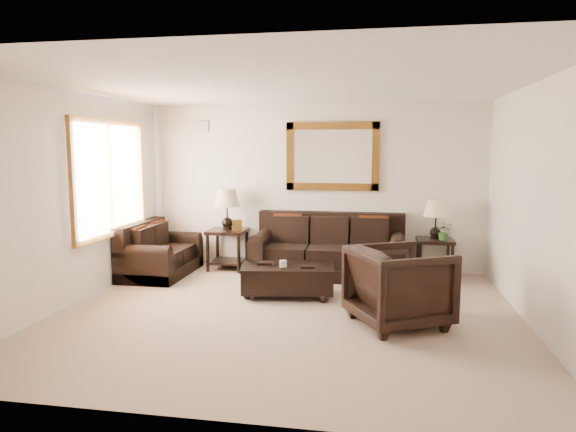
% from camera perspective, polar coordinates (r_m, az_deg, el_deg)
% --- Properties ---
extents(room, '(5.51, 5.01, 2.71)m').
position_cam_1_polar(room, '(5.98, -0.19, 1.57)').
color(room, '#87715D').
rests_on(room, ground).
extents(window, '(0.07, 1.96, 1.66)m').
position_cam_1_polar(window, '(7.74, -19.08, 3.96)').
color(window, white).
rests_on(window, room).
extents(mirror, '(1.50, 0.06, 1.10)m').
position_cam_1_polar(mirror, '(8.35, 4.95, 6.61)').
color(mirror, '#47260E').
rests_on(mirror, room).
extents(air_vent, '(0.25, 0.02, 0.18)m').
position_cam_1_polar(air_vent, '(8.85, -9.65, 9.81)').
color(air_vent, '#999999').
rests_on(air_vent, room).
extents(sofa, '(2.34, 1.01, 0.96)m').
position_cam_1_polar(sofa, '(8.09, 4.57, -4.13)').
color(sofa, black).
rests_on(sofa, room).
extents(loveseat, '(0.87, 1.47, 0.83)m').
position_cam_1_polar(loveseat, '(8.35, -14.28, -4.27)').
color(loveseat, black).
rests_on(loveseat, room).
extents(end_table_left, '(0.60, 0.60, 1.33)m').
position_cam_1_polar(end_table_left, '(8.44, -6.76, -0.12)').
color(end_table_left, black).
rests_on(end_table_left, room).
extents(end_table_right, '(0.55, 0.55, 1.20)m').
position_cam_1_polar(end_table_right, '(8.17, 16.07, -1.15)').
color(end_table_right, black).
rests_on(end_table_right, room).
extents(coffee_table, '(1.30, 0.82, 0.52)m').
position_cam_1_polar(coffee_table, '(6.94, -0.03, -6.80)').
color(coffee_table, black).
rests_on(coffee_table, room).
extents(armchair, '(1.23, 1.26, 0.98)m').
position_cam_1_polar(armchair, '(5.88, 12.24, -7.23)').
color(armchair, black).
rests_on(armchair, floor).
extents(potted_plant, '(0.27, 0.30, 0.21)m').
position_cam_1_polar(potted_plant, '(8.10, 16.97, -1.85)').
color(potted_plant, '#2A6020').
rests_on(potted_plant, end_table_right).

